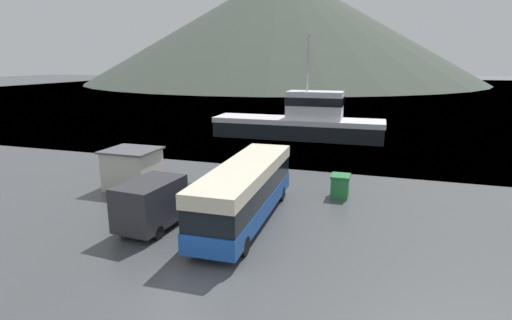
% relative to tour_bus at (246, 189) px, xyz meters
% --- Properties ---
extents(ground_plane, '(400.00, 400.00, 0.00)m').
position_rel_tour_bus_xyz_m(ground_plane, '(0.07, -7.36, -1.79)').
color(ground_plane, '#424447').
extents(water_surface, '(240.00, 240.00, 0.00)m').
position_rel_tour_bus_xyz_m(water_surface, '(0.07, 131.18, -1.79)').
color(water_surface, slate).
rests_on(water_surface, ground).
extents(hill_backdrop, '(159.77, 159.77, 45.31)m').
position_rel_tour_bus_xyz_m(hill_backdrop, '(-36.46, 152.24, 20.87)').
color(hill_backdrop, '#424C42').
rests_on(hill_backdrop, ground).
extents(tour_bus, '(2.82, 10.94, 3.17)m').
position_rel_tour_bus_xyz_m(tour_bus, '(0.00, 0.00, 0.00)').
color(tour_bus, '#194799').
rests_on(tour_bus, ground).
extents(delivery_van, '(2.57, 5.39, 2.59)m').
position_rel_tour_bus_xyz_m(delivery_van, '(-4.19, -2.07, -0.43)').
color(delivery_van, '#2D2D33').
rests_on(delivery_van, ground).
extents(fishing_boat, '(19.03, 4.67, 11.20)m').
position_rel_tour_bus_xyz_m(fishing_boat, '(-1.97, 24.69, 0.12)').
color(fishing_boat, black).
rests_on(fishing_boat, water_surface).
extents(storage_bin, '(1.17, 1.34, 1.45)m').
position_rel_tour_bus_xyz_m(storage_bin, '(4.42, 5.57, -1.05)').
color(storage_bin, '#287F3D').
rests_on(storage_bin, ground).
extents(dock_kiosk, '(3.43, 3.08, 2.71)m').
position_rel_tour_bus_xyz_m(dock_kiosk, '(-9.24, 3.17, -0.43)').
color(dock_kiosk, beige).
rests_on(dock_kiosk, ground).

